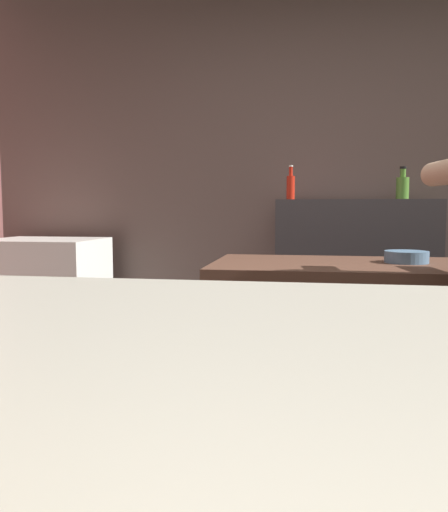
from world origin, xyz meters
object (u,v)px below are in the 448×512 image
mixing_bowl (406,257)px  bottle_vinegar (291,186)px  mini_fridge (47,312)px  bottle_soy (403,187)px

mixing_bowl → bottle_vinegar: (-0.49, 1.16, 0.32)m
mini_fridge → bottle_soy: size_ratio=4.85×
mixing_bowl → bottle_soy: bottle_soy is taller
bottle_soy → mini_fridge: bearing=-175.0°
mini_fridge → mixing_bowl: size_ratio=5.79×
mini_fridge → bottle_vinegar: size_ratio=4.47×
mini_fridge → bottle_soy: bearing=5.0°
bottle_vinegar → bottle_soy: bottle_vinegar is taller
mini_fridge → bottle_soy: bottle_soy is taller
bottle_vinegar → bottle_soy: 0.67m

